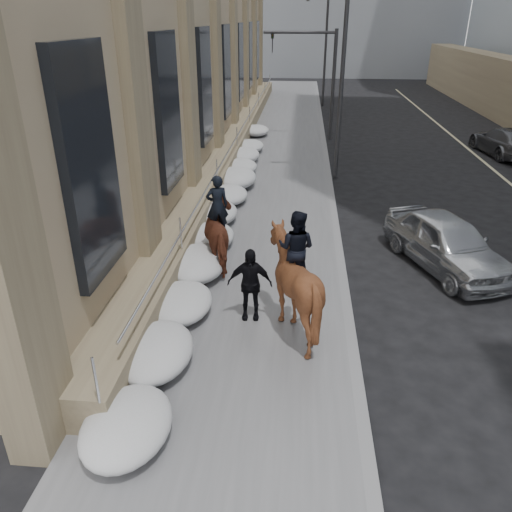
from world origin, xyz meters
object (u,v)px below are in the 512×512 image
at_px(pedestrian, 250,284).
at_px(car_grey, 505,141).
at_px(car_silver, 446,242).
at_px(mounted_horse_left, 223,232).
at_px(mounted_horse_right, 293,281).

distance_m(pedestrian, car_grey, 20.58).
height_order(car_silver, car_grey, car_silver).
distance_m(mounted_horse_left, pedestrian, 2.91).
relative_size(mounted_horse_right, car_silver, 0.62).
xyz_separation_m(mounted_horse_left, car_silver, (6.35, 0.66, -0.35)).
bearing_deg(car_grey, mounted_horse_right, 51.39).
xyz_separation_m(mounted_horse_right, car_silver, (4.31, 3.75, -0.57)).
bearing_deg(car_grey, mounted_horse_left, 41.27).
bearing_deg(pedestrian, car_silver, 29.36).
distance_m(mounted_horse_left, car_grey, 19.08).
bearing_deg(mounted_horse_right, mounted_horse_left, -38.59).
bearing_deg(car_silver, mounted_horse_right, -160.34).
distance_m(pedestrian, car_silver, 6.30).
xyz_separation_m(mounted_horse_left, mounted_horse_right, (2.04, -3.09, 0.22)).
bearing_deg(car_grey, car_silver, 57.98).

